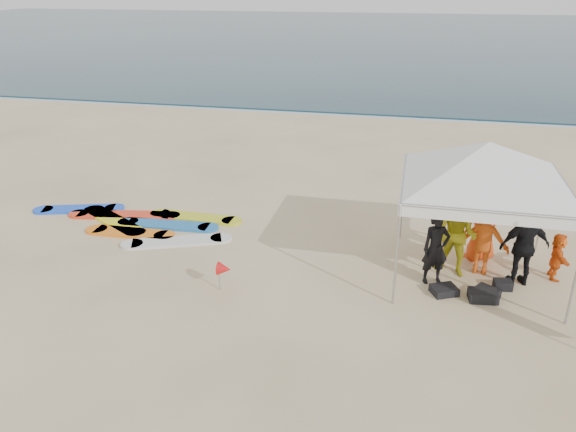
% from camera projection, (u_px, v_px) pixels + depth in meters
% --- Properties ---
extents(ground, '(120.00, 120.00, 0.00)m').
position_uv_depth(ground, '(281.00, 333.00, 10.24)').
color(ground, beige).
rests_on(ground, ground).
extents(ocean, '(160.00, 84.00, 0.08)m').
position_uv_depth(ocean, '(404.00, 34.00, 64.05)').
color(ocean, '#0C2633').
rests_on(ocean, ground).
extents(shoreline_foam, '(160.00, 1.20, 0.01)m').
position_uv_depth(shoreline_foam, '(371.00, 115.00, 26.56)').
color(shoreline_foam, silver).
rests_on(shoreline_foam, ground).
extents(person_black_a, '(0.67, 0.56, 1.58)m').
position_uv_depth(person_black_a, '(436.00, 248.00, 11.66)').
color(person_black_a, black).
rests_on(person_black_a, ground).
extents(person_yellow, '(1.10, 1.01, 1.83)m').
position_uv_depth(person_yellow, '(456.00, 235.00, 11.95)').
color(person_yellow, gold).
rests_on(person_yellow, ground).
extents(person_orange_a, '(1.17, 0.81, 1.66)m').
position_uv_depth(person_orange_a, '(484.00, 238.00, 12.04)').
color(person_orange_a, '#D44F12').
rests_on(person_orange_a, ground).
extents(person_black_b, '(1.10, 0.68, 1.75)m').
position_uv_depth(person_black_b, '(524.00, 246.00, 11.55)').
color(person_black_b, black).
rests_on(person_black_b, ground).
extents(person_orange_b, '(1.04, 0.94, 1.79)m').
position_uv_depth(person_orange_b, '(483.00, 224.00, 12.58)').
color(person_orange_b, '#E44414').
rests_on(person_orange_b, ground).
extents(person_seated, '(0.31, 0.97, 1.04)m').
position_uv_depth(person_seated, '(557.00, 256.00, 11.91)').
color(person_seated, orange).
rests_on(person_seated, ground).
extents(canopy_tent, '(4.52, 4.52, 3.41)m').
position_uv_depth(canopy_tent, '(490.00, 142.00, 11.11)').
color(canopy_tent, '#A5A5A8').
rests_on(canopy_tent, ground).
extents(marker_pennant, '(0.28, 0.28, 0.64)m').
position_uv_depth(marker_pennant, '(224.00, 269.00, 11.44)').
color(marker_pennant, '#A5A5A8').
rests_on(marker_pennant, ground).
extents(gear_pile, '(1.70, 0.94, 0.22)m').
position_uv_depth(gear_pile, '(477.00, 292.00, 11.39)').
color(gear_pile, black).
rests_on(gear_pile, ground).
extents(surfboard_spread, '(5.61, 2.54, 0.07)m').
position_uv_depth(surfboard_spread, '(141.00, 222.00, 14.77)').
color(surfboard_spread, orange).
rests_on(surfboard_spread, ground).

